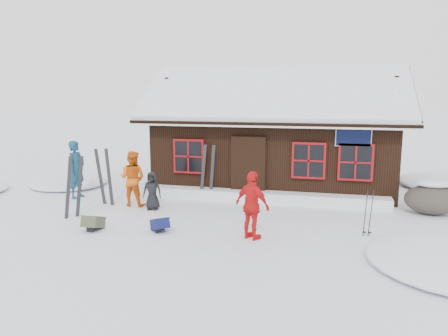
{
  "coord_description": "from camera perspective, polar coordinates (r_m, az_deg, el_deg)",
  "views": [
    {
      "loc": [
        3.34,
        -11.16,
        3.49
      ],
      "look_at": [
        0.49,
        0.82,
        1.3
      ],
      "focal_mm": 35.0,
      "sensor_mm": 36.0,
      "label": 1
    }
  ],
  "objects": [
    {
      "name": "ground",
      "position": [
        12.16,
        -3.14,
        -6.61
      ],
      "size": [
        120.0,
        120.0,
        0.0
      ],
      "primitive_type": "plane",
      "color": "white",
      "rests_on": "ground"
    },
    {
      "name": "mountain_hut",
      "position": [
        16.36,
        6.87,
        3.29
      ],
      "size": [
        8.9,
        6.09,
        4.42
      ],
      "color": "black",
      "rests_on": "ground"
    },
    {
      "name": "snow_drift",
      "position": [
        13.94,
        5.44,
        -3.72
      ],
      "size": [
        7.6,
        0.6,
        0.35
      ],
      "primitive_type": "cube",
      "color": "white",
      "rests_on": "ground"
    },
    {
      "name": "snow_mounds",
      "position": [
        13.59,
        5.84,
        -4.85
      ],
      "size": [
        20.6,
        13.2,
        0.48
      ],
      "color": "white",
      "rests_on": "ground"
    },
    {
      "name": "skier_teal",
      "position": [
        15.05,
        -18.7,
        -0.19
      ],
      "size": [
        0.52,
        0.73,
        1.89
      ],
      "primitive_type": "imported",
      "rotation": [
        0.0,
        0.0,
        1.47
      ],
      "color": "navy",
      "rests_on": "ground"
    },
    {
      "name": "skier_orange_left",
      "position": [
        13.59,
        -11.85,
        -1.35
      ],
      "size": [
        0.84,
        0.66,
        1.69
      ],
      "primitive_type": "imported",
      "rotation": [
        0.0,
        0.0,
        3.11
      ],
      "color": "#DE5C0F",
      "rests_on": "ground"
    },
    {
      "name": "skier_orange_right",
      "position": [
        10.33,
        3.72,
        -4.92
      ],
      "size": [
        1.03,
        0.82,
        1.64
      ],
      "primitive_type": "imported",
      "rotation": [
        0.0,
        0.0,
        2.64
      ],
      "color": "red",
      "rests_on": "ground"
    },
    {
      "name": "skier_crouched",
      "position": [
        13.08,
        -9.36,
        -2.95
      ],
      "size": [
        0.6,
        0.43,
        1.14
      ],
      "primitive_type": "imported",
      "rotation": [
        0.0,
        0.0,
        0.12
      ],
      "color": "black",
      "rests_on": "ground"
    },
    {
      "name": "boulder",
      "position": [
        13.82,
        25.57,
        -3.62
      ],
      "size": [
        1.53,
        1.15,
        0.89
      ],
      "color": "#453F37",
      "rests_on": "ground"
    },
    {
      "name": "ski_pair_left",
      "position": [
        12.77,
        -19.01,
        -2.47
      ],
      "size": [
        0.52,
        0.36,
        1.77
      ],
      "rotation": [
        0.0,
        0.0,
        0.6
      ],
      "color": "black",
      "rests_on": "ground"
    },
    {
      "name": "ski_pair_mid",
      "position": [
        13.92,
        -15.31,
        -1.21
      ],
      "size": [
        0.57,
        0.13,
        1.8
      ],
      "rotation": [
        0.0,
        0.0,
        0.04
      ],
      "color": "black",
      "rests_on": "ground"
    },
    {
      "name": "ski_pair_right",
      "position": [
        14.12,
        -2.16,
        -0.64
      ],
      "size": [
        0.55,
        0.11,
        1.83
      ],
      "rotation": [
        0.0,
        0.0,
        -0.01
      ],
      "color": "black",
      "rests_on": "ground"
    },
    {
      "name": "ski_poles",
      "position": [
        11.17,
        18.29,
        -5.73
      ],
      "size": [
        0.21,
        0.1,
        1.17
      ],
      "color": "black",
      "rests_on": "ground"
    },
    {
      "name": "backpack_blue",
      "position": [
        11.15,
        -8.37,
        -7.54
      ],
      "size": [
        0.6,
        0.61,
        0.27
      ],
      "primitive_type": "cube",
      "rotation": [
        0.0,
        0.0,
        0.7
      ],
      "color": "#101648",
      "rests_on": "ground"
    },
    {
      "name": "backpack_olive",
      "position": [
        11.6,
        -16.69,
        -7.1
      ],
      "size": [
        0.42,
        0.54,
        0.29
      ],
      "primitive_type": "cube",
      "rotation": [
        0.0,
        0.0,
        0.02
      ],
      "color": "#434733",
      "rests_on": "ground"
    }
  ]
}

